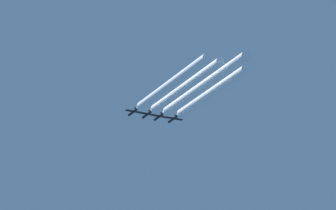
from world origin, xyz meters
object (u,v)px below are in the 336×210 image
at_px(jet_far_left, 133,112).
at_px(jet_center, 159,117).
at_px(jet_inner_right, 173,119).
at_px(jet_inner_left, 147,114).

distance_m(jet_far_left, jet_center, 14.20).
bearing_deg(jet_inner_right, jet_center, 178.13).
height_order(jet_inner_left, jet_inner_right, jet_inner_right).
bearing_deg(jet_center, jet_far_left, -177.47).
distance_m(jet_far_left, jet_inner_left, 7.64).
xyz_separation_m(jet_far_left, jet_center, (14.19, 0.63, 0.10)).
xyz_separation_m(jet_inner_left, jet_center, (6.56, 0.25, 0.03)).
height_order(jet_far_left, jet_inner_left, jet_inner_left).
bearing_deg(jet_far_left, jet_center, 2.53).
height_order(jet_far_left, jet_center, jet_center).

